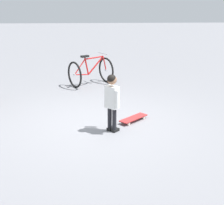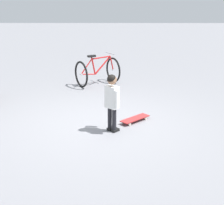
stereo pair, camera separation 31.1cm
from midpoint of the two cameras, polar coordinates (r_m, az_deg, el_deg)
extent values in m
plane|color=gray|center=(6.39, -1.56, -3.57)|extent=(50.00, 50.00, 0.00)
cylinder|color=black|center=(5.95, 1.11, -2.74)|extent=(0.08, 0.08, 0.42)
cube|color=black|center=(6.05, 1.29, -4.57)|extent=(0.16, 0.16, 0.05)
cylinder|color=black|center=(5.88, 1.91, -3.00)|extent=(0.08, 0.08, 0.42)
cube|color=black|center=(5.99, 2.08, -4.85)|extent=(0.16, 0.16, 0.05)
cube|color=white|center=(5.78, 1.54, 0.93)|extent=(0.27, 0.27, 0.40)
cylinder|color=white|center=(5.95, 1.07, 1.43)|extent=(0.06, 0.06, 0.32)
cylinder|color=white|center=(5.64, 2.31, 0.48)|extent=(0.06, 0.06, 0.32)
sphere|color=#9E7051|center=(5.70, 1.57, 3.96)|extent=(0.17, 0.17, 0.17)
sphere|color=black|center=(5.69, 1.50, 4.09)|extent=(0.16, 0.16, 0.16)
cube|color=#B22D2D|center=(6.46, 5.41, -2.79)|extent=(0.59, 0.61, 0.02)
cube|color=#B7B7BC|center=(6.63, 6.73, -2.41)|extent=(0.10, 0.10, 0.02)
cube|color=#B7B7BC|center=(6.30, 4.01, -3.42)|extent=(0.10, 0.10, 0.02)
cylinder|color=beige|center=(6.68, 6.23, -2.43)|extent=(0.06, 0.06, 0.06)
cylinder|color=beige|center=(6.59, 7.22, -2.76)|extent=(0.06, 0.06, 0.06)
cylinder|color=beige|center=(6.36, 3.51, -3.43)|extent=(0.06, 0.06, 0.06)
cylinder|color=beige|center=(6.26, 4.51, -3.80)|extent=(0.06, 0.06, 0.06)
torus|color=black|center=(9.34, 1.17, 5.68)|extent=(0.62, 0.43, 0.71)
torus|color=black|center=(8.83, -4.37, 4.90)|extent=(0.62, 0.43, 0.71)
cylinder|color=#B7B7BC|center=(9.34, 1.17, 5.68)|extent=(0.08, 0.08, 0.06)
cylinder|color=#B7B7BC|center=(8.83, -4.37, 4.90)|extent=(0.08, 0.08, 0.06)
cylinder|color=red|center=(9.12, -0.64, 6.51)|extent=(0.31, 0.46, 0.48)
cylinder|color=red|center=(9.06, -0.92, 7.80)|extent=(0.35, 0.52, 0.06)
cylinder|color=red|center=(8.97, -2.25, 6.36)|extent=(0.11, 0.14, 0.48)
cylinder|color=red|center=(8.94, -3.15, 4.92)|extent=(0.26, 0.38, 0.08)
cylinder|color=red|center=(8.87, -3.46, 6.24)|extent=(0.21, 0.31, 0.40)
cylinder|color=red|center=(9.27, 0.91, 6.85)|extent=(0.10, 0.13, 0.41)
cube|color=black|center=(8.90, -2.56, 8.06)|extent=(0.20, 0.24, 0.05)
cylinder|color=#B7B7BC|center=(9.20, 0.66, 8.53)|extent=(0.40, 0.27, 0.02)
camera|label=1|loc=(0.16, -88.47, 0.50)|focal=52.57mm
camera|label=2|loc=(0.16, 91.53, -0.50)|focal=52.57mm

